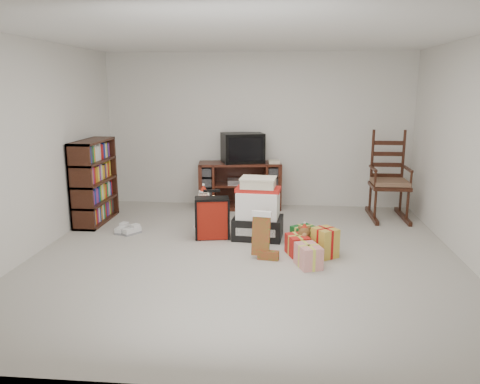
# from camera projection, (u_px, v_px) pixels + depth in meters

# --- Properties ---
(room) EXTENTS (5.01, 5.01, 2.51)m
(room) POSITION_uv_depth(u_px,v_px,m) (245.00, 151.00, 5.25)
(room) COLOR #B4AFA5
(room) RESTS_ON ground
(tv_stand) EXTENTS (1.37, 0.62, 0.76)m
(tv_stand) POSITION_uv_depth(u_px,v_px,m) (240.00, 185.00, 7.63)
(tv_stand) COLOR #411E12
(tv_stand) RESTS_ON floor
(bookshelf) EXTENTS (0.33, 0.99, 1.21)m
(bookshelf) POSITION_uv_depth(u_px,v_px,m) (94.00, 183.00, 6.81)
(bookshelf) COLOR #391A0F
(bookshelf) RESTS_ON floor
(rocking_chair) EXTENTS (0.55, 0.91, 1.37)m
(rocking_chair) POSITION_uv_depth(u_px,v_px,m) (388.00, 187.00, 7.09)
(rocking_chair) COLOR #391A0F
(rocking_chair) RESTS_ON floor
(gift_pile) EXTENTS (0.67, 0.51, 0.79)m
(gift_pile) POSITION_uv_depth(u_px,v_px,m) (258.00, 212.00, 6.11)
(gift_pile) COLOR black
(gift_pile) RESTS_ON floor
(red_suitcase) EXTENTS (0.45, 0.29, 0.64)m
(red_suitcase) POSITION_uv_depth(u_px,v_px,m) (212.00, 218.00, 6.11)
(red_suitcase) COLOR maroon
(red_suitcase) RESTS_ON floor
(stocking) EXTENTS (0.28, 0.15, 0.57)m
(stocking) POSITION_uv_depth(u_px,v_px,m) (261.00, 235.00, 5.40)
(stocking) COLOR #0D791B
(stocking) RESTS_ON floor
(teddy_bear) EXTENTS (0.22, 0.20, 0.33)m
(teddy_bear) POSITION_uv_depth(u_px,v_px,m) (304.00, 241.00, 5.62)
(teddy_bear) COLOR brown
(teddy_bear) RESTS_ON floor
(santa_figurine) EXTENTS (0.33, 0.31, 0.67)m
(santa_figurine) POSITION_uv_depth(u_px,v_px,m) (266.00, 212.00, 6.48)
(santa_figurine) COLOR #AE2312
(santa_figurine) RESTS_ON floor
(mrs_claus_figurine) EXTENTS (0.31, 0.30, 0.64)m
(mrs_claus_figurine) POSITION_uv_depth(u_px,v_px,m) (204.00, 212.00, 6.50)
(mrs_claus_figurine) COLOR #AE2312
(mrs_claus_figurine) RESTS_ON floor
(sneaker_pair) EXTENTS (0.36, 0.27, 0.09)m
(sneaker_pair) POSITION_uv_depth(u_px,v_px,m) (127.00, 230.00, 6.36)
(sneaker_pair) COLOR silver
(sneaker_pair) RESTS_ON floor
(gift_cluster) EXTENTS (0.62, 0.95, 0.29)m
(gift_cluster) POSITION_uv_depth(u_px,v_px,m) (303.00, 243.00, 5.55)
(gift_cluster) COLOR red
(gift_cluster) RESTS_ON floor
(crt_television) EXTENTS (0.75, 0.64, 0.47)m
(crt_television) POSITION_uv_depth(u_px,v_px,m) (242.00, 148.00, 7.53)
(crt_television) COLOR black
(crt_television) RESTS_ON tv_stand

